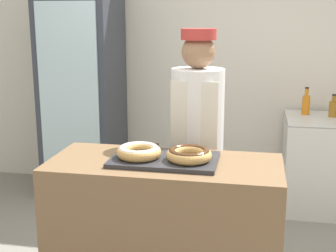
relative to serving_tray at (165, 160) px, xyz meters
name	(u,v)px	position (x,y,z in m)	size (l,w,h in m)	color
wall_back	(208,54)	(0.00, 2.13, 0.41)	(8.00, 0.06, 2.70)	silver
display_counter	(165,238)	(0.00, 0.00, -0.47)	(1.30, 0.57, 0.92)	brown
serving_tray	(165,160)	(0.00, 0.00, 0.00)	(0.59, 0.37, 0.02)	#2D2D33
donut_light_glaze	(139,151)	(-0.14, -0.02, 0.05)	(0.25, 0.25, 0.07)	tan
donut_chocolate_glaze	(189,154)	(0.14, -0.02, 0.05)	(0.25, 0.25, 0.07)	tan
brownie_back_left	(151,147)	(-0.11, 0.13, 0.03)	(0.08, 0.08, 0.03)	black
brownie_back_right	(187,149)	(0.11, 0.13, 0.03)	(0.08, 0.08, 0.03)	black
baker_person	(197,147)	(0.11, 0.52, -0.07)	(0.35, 0.35, 1.63)	#4C4C51
beverage_fridge	(83,93)	(-1.14, 1.73, 0.06)	(0.67, 0.69, 1.99)	#333842
bottle_amber	(333,108)	(1.15, 1.79, -0.02)	(0.07, 0.07, 0.20)	#99661E
bottle_orange_b	(306,104)	(0.92, 1.85, 0.00)	(0.07, 0.07, 0.25)	orange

